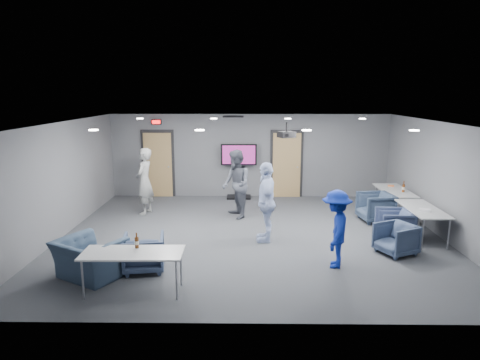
{
  "coord_description": "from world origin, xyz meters",
  "views": [
    {
      "loc": [
        -0.14,
        -9.81,
        3.38
      ],
      "look_at": [
        -0.28,
        0.8,
        1.2
      ],
      "focal_mm": 32.0,
      "sensor_mm": 36.0,
      "label": 1
    }
  ],
  "objects_px": {
    "bottle_right": "(403,188)",
    "bottle_front": "(137,242)",
    "person_d": "(336,229)",
    "table_right_a": "(395,192)",
    "chair_right_c": "(396,239)",
    "table_right_b": "(422,210)",
    "chair_front_b": "(90,258)",
    "tv_stand": "(239,168)",
    "person_a": "(145,181)",
    "chair_front_a": "(144,253)",
    "person_b": "(236,184)",
    "table_front_left": "(133,255)",
    "projector": "(286,134)",
    "chair_right_b": "(394,224)",
    "chair_right_a": "(376,207)",
    "person_c": "(266,202)"
  },
  "relations": [
    {
      "from": "table_right_b",
      "to": "bottle_right",
      "type": "distance_m",
      "value": 1.67
    },
    {
      "from": "bottle_front",
      "to": "projector",
      "type": "relative_size",
      "value": 0.61
    },
    {
      "from": "person_a",
      "to": "chair_right_b",
      "type": "xyz_separation_m",
      "value": [
        6.32,
        -2.05,
        -0.58
      ]
    },
    {
      "from": "person_c",
      "to": "projector",
      "type": "xyz_separation_m",
      "value": [
        0.49,
        0.67,
        1.48
      ]
    },
    {
      "from": "table_front_left",
      "to": "bottle_right",
      "type": "xyz_separation_m",
      "value": [
        6.19,
        4.53,
        0.16
      ]
    },
    {
      "from": "tv_stand",
      "to": "projector",
      "type": "xyz_separation_m",
      "value": [
        1.19,
        -3.41,
        1.4
      ]
    },
    {
      "from": "chair_front_b",
      "to": "tv_stand",
      "type": "height_order",
      "value": "tv_stand"
    },
    {
      "from": "person_d",
      "to": "table_right_a",
      "type": "distance_m",
      "value": 4.31
    },
    {
      "from": "chair_front_b",
      "to": "table_front_left",
      "type": "relative_size",
      "value": 0.66
    },
    {
      "from": "bottle_front",
      "to": "table_right_b",
      "type": "bearing_deg",
      "value": 23.99
    },
    {
      "from": "chair_right_a",
      "to": "bottle_right",
      "type": "distance_m",
      "value": 0.98
    },
    {
      "from": "table_front_left",
      "to": "bottle_front",
      "type": "relative_size",
      "value": 6.23
    },
    {
      "from": "table_front_left",
      "to": "bottle_front",
      "type": "bearing_deg",
      "value": 81.38
    },
    {
      "from": "person_c",
      "to": "chair_right_b",
      "type": "distance_m",
      "value": 3.07
    },
    {
      "from": "table_right_b",
      "to": "bottle_right",
      "type": "relative_size",
      "value": 5.79
    },
    {
      "from": "chair_front_a",
      "to": "bottle_right",
      "type": "relative_size",
      "value": 2.61
    },
    {
      "from": "chair_front_b",
      "to": "person_a",
      "type": "bearing_deg",
      "value": -60.7
    },
    {
      "from": "person_b",
      "to": "chair_right_b",
      "type": "relative_size",
      "value": 2.41
    },
    {
      "from": "person_a",
      "to": "person_c",
      "type": "height_order",
      "value": "person_a"
    },
    {
      "from": "chair_right_c",
      "to": "chair_front_b",
      "type": "relative_size",
      "value": 0.64
    },
    {
      "from": "person_c",
      "to": "tv_stand",
      "type": "distance_m",
      "value": 4.14
    },
    {
      "from": "person_a",
      "to": "bottle_front",
      "type": "relative_size",
      "value": 6.8
    },
    {
      "from": "chair_front_b",
      "to": "projector",
      "type": "xyz_separation_m",
      "value": [
        3.85,
        2.74,
        2.04
      ]
    },
    {
      "from": "tv_stand",
      "to": "table_right_a",
      "type": "bearing_deg",
      "value": -24.31
    },
    {
      "from": "table_right_b",
      "to": "bottle_front",
      "type": "height_order",
      "value": "bottle_front"
    },
    {
      "from": "chair_right_a",
      "to": "chair_front_a",
      "type": "height_order",
      "value": "chair_right_a"
    },
    {
      "from": "table_right_a",
      "to": "bottle_right",
      "type": "height_order",
      "value": "bottle_right"
    },
    {
      "from": "person_b",
      "to": "tv_stand",
      "type": "xyz_separation_m",
      "value": [
        0.04,
        2.22,
        0.07
      ]
    },
    {
      "from": "chair_front_b",
      "to": "bottle_right",
      "type": "xyz_separation_m",
      "value": [
        7.16,
        3.93,
        0.47
      ]
    },
    {
      "from": "person_d",
      "to": "chair_right_c",
      "type": "bearing_deg",
      "value": 130.33
    },
    {
      "from": "chair_front_b",
      "to": "projector",
      "type": "height_order",
      "value": "projector"
    },
    {
      "from": "person_c",
      "to": "chair_right_b",
      "type": "relative_size",
      "value": 2.38
    },
    {
      "from": "chair_right_c",
      "to": "table_right_b",
      "type": "bearing_deg",
      "value": 110.83
    },
    {
      "from": "bottle_front",
      "to": "tv_stand",
      "type": "xyz_separation_m",
      "value": [
        1.67,
        6.55,
        0.17
      ]
    },
    {
      "from": "chair_right_a",
      "to": "table_right_a",
      "type": "bearing_deg",
      "value": 121.81
    },
    {
      "from": "person_a",
      "to": "table_right_b",
      "type": "relative_size",
      "value": 1.08
    },
    {
      "from": "chair_right_a",
      "to": "tv_stand",
      "type": "distance_m",
      "value": 4.5
    },
    {
      "from": "person_a",
      "to": "chair_right_c",
      "type": "distance_m",
      "value": 6.76
    },
    {
      "from": "tv_stand",
      "to": "chair_front_b",
      "type": "bearing_deg",
      "value": -113.44
    },
    {
      "from": "person_a",
      "to": "person_d",
      "type": "xyz_separation_m",
      "value": [
        4.6,
        -3.68,
        -0.17
      ]
    },
    {
      "from": "chair_front_b",
      "to": "table_right_a",
      "type": "relative_size",
      "value": 0.65
    },
    {
      "from": "chair_front_b",
      "to": "bottle_front",
      "type": "height_order",
      "value": "bottle_front"
    },
    {
      "from": "bottle_right",
      "to": "bottle_front",
      "type": "bearing_deg",
      "value": -144.9
    },
    {
      "from": "chair_front_b",
      "to": "table_right_a",
      "type": "height_order",
      "value": "chair_front_b"
    },
    {
      "from": "chair_right_b",
      "to": "chair_front_b",
      "type": "bearing_deg",
      "value": -68.5
    },
    {
      "from": "chair_right_b",
      "to": "chair_right_a",
      "type": "bearing_deg",
      "value": -176.85
    },
    {
      "from": "person_c",
      "to": "bottle_right",
      "type": "xyz_separation_m",
      "value": [
        3.81,
        1.87,
        -0.08
      ]
    },
    {
      "from": "chair_right_c",
      "to": "projector",
      "type": "bearing_deg",
      "value": -150.35
    },
    {
      "from": "chair_right_b",
      "to": "table_front_left",
      "type": "xyz_separation_m",
      "value": [
        -5.4,
        -2.81,
        0.33
      ]
    },
    {
      "from": "table_right_b",
      "to": "person_b",
      "type": "bearing_deg",
      "value": 69.43
    }
  ]
}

